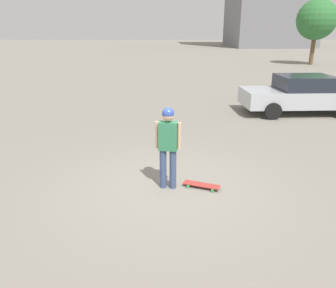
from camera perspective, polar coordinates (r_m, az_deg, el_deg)
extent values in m
plane|color=gray|center=(6.98, 0.00, -7.54)|extent=(220.00, 220.00, 0.00)
cylinder|color=#38476B|center=(6.82, -0.86, -4.31)|extent=(0.14, 0.14, 0.85)
cylinder|color=#38476B|center=(6.79, 0.86, -4.40)|extent=(0.14, 0.14, 0.85)
cube|color=#2D724C|center=(6.55, 0.00, 1.38)|extent=(0.26, 0.40, 0.58)
cylinder|color=tan|center=(6.58, -1.94, 1.59)|extent=(0.07, 0.07, 0.55)
cylinder|color=tan|center=(6.52, 1.95, 1.42)|extent=(0.07, 0.07, 0.55)
sphere|color=tan|center=(6.43, 0.00, 5.00)|extent=(0.23, 0.23, 0.23)
sphere|color=#2D4799|center=(6.42, 0.00, 5.35)|extent=(0.24, 0.24, 0.24)
cube|color=#A5332D|center=(6.97, 5.86, -7.05)|extent=(0.50, 0.79, 0.01)
cylinder|color=green|center=(6.95, 3.47, -7.42)|extent=(0.05, 0.07, 0.07)
cylinder|color=green|center=(7.15, 4.08, -6.61)|extent=(0.05, 0.07, 0.07)
cylinder|color=green|center=(6.82, 7.72, -8.09)|extent=(0.05, 0.07, 0.07)
cylinder|color=green|center=(7.03, 8.20, -7.25)|extent=(0.05, 0.07, 0.07)
cube|color=#ADB2B7|center=(14.07, 22.01, 7.54)|extent=(1.95, 4.52, 0.63)
cube|color=#1E232D|center=(14.03, 22.74, 9.85)|extent=(1.73, 2.04, 0.54)
cylinder|color=black|center=(12.75, 17.80, 5.48)|extent=(0.21, 0.63, 0.62)
cylinder|color=black|center=(14.50, 15.30, 7.30)|extent=(0.21, 0.63, 0.62)
cylinder|color=black|center=(15.58, 25.19, 6.94)|extent=(0.21, 0.63, 0.62)
cylinder|color=brown|center=(34.95, 23.86, 14.81)|extent=(0.38, 0.38, 2.78)
sphere|color=#2D6B33|center=(34.92, 24.47, 19.13)|extent=(3.62, 3.62, 3.62)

